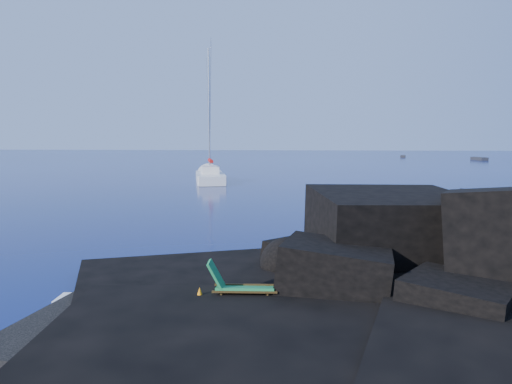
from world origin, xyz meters
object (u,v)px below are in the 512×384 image
(sailboat, at_px, (210,182))
(deck_chair, at_px, (245,280))
(sunbather, at_px, (138,291))
(marker_cone, at_px, (200,296))
(distant_boat_a, at_px, (403,157))
(distant_boat_b, at_px, (479,160))

(sailboat, bearing_deg, deck_chair, -91.37)
(sunbather, bearing_deg, sailboat, 93.50)
(deck_chair, bearing_deg, marker_cone, -167.21)
(deck_chair, bearing_deg, sunbather, 173.10)
(distant_boat_a, distance_m, distant_boat_b, 21.24)
(sailboat, distance_m, distant_boat_b, 80.13)
(sailboat, bearing_deg, marker_cone, -93.03)
(sailboat, relative_size, deck_chair, 8.20)
(sailboat, xyz_separation_m, distant_boat_a, (35.72, 79.05, 0.00))
(sailboat, height_order, distant_boat_a, sailboat)
(marker_cone, relative_size, distant_boat_a, 0.12)
(sailboat, relative_size, distant_boat_a, 3.66)
(distant_boat_a, bearing_deg, distant_boat_b, -37.51)
(deck_chair, distance_m, distant_boat_a, 123.35)
(deck_chair, xyz_separation_m, distant_boat_a, (26.66, 120.43, -0.97))
(deck_chair, distance_m, sunbather, 3.10)
(distant_boat_b, bearing_deg, distant_boat_a, 120.50)
(sailboat, bearing_deg, distant_boat_a, 51.97)
(sailboat, distance_m, marker_cone, 42.47)
(marker_cone, height_order, distant_boat_b, marker_cone)
(marker_cone, relative_size, distant_boat_b, 0.10)
(deck_chair, relative_size, sunbather, 1.13)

